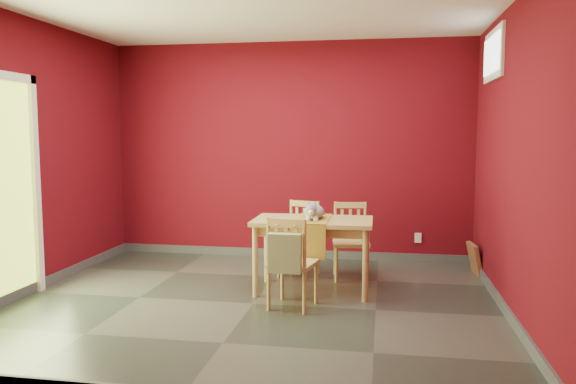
% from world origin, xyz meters
% --- Properties ---
extents(ground, '(4.50, 4.50, 0.00)m').
position_xyz_m(ground, '(0.00, 0.00, 0.00)').
color(ground, '#2D342D').
rests_on(ground, ground).
extents(room_shell, '(4.50, 4.50, 4.50)m').
position_xyz_m(room_shell, '(0.00, 0.00, 0.05)').
color(room_shell, '#520811').
rests_on(room_shell, ground).
extents(doorway, '(0.06, 1.01, 2.13)m').
position_xyz_m(doorway, '(-2.23, -0.40, 1.12)').
color(doorway, '#B7D838').
rests_on(doorway, ground).
extents(window, '(0.05, 0.90, 0.50)m').
position_xyz_m(window, '(2.23, 1.00, 2.35)').
color(window, white).
rests_on(window, room_shell).
extents(outlet_plate, '(0.08, 0.02, 0.12)m').
position_xyz_m(outlet_plate, '(1.60, 1.99, 0.30)').
color(outlet_plate, silver).
rests_on(outlet_plate, room_shell).
extents(dining_table, '(1.17, 0.69, 0.73)m').
position_xyz_m(dining_table, '(0.49, 0.50, 0.64)').
color(dining_table, tan).
rests_on(dining_table, ground).
extents(table_runner, '(0.33, 0.68, 0.34)m').
position_xyz_m(table_runner, '(0.49, 0.39, 0.68)').
color(table_runner, olive).
rests_on(table_runner, dining_table).
extents(chair_far_left, '(0.47, 0.47, 0.82)m').
position_xyz_m(chair_far_left, '(0.27, 1.12, 0.42)').
color(chair_far_left, tan).
rests_on(chair_far_left, ground).
extents(chair_far_right, '(0.43, 0.43, 0.82)m').
position_xyz_m(chair_far_right, '(0.83, 1.10, 0.42)').
color(chair_far_right, tan).
rests_on(chair_far_right, ground).
extents(chair_near, '(0.46, 0.46, 0.84)m').
position_xyz_m(chair_near, '(0.37, -0.07, 0.43)').
color(chair_near, tan).
rests_on(chair_near, ground).
extents(tote_bag, '(0.29, 0.18, 0.41)m').
position_xyz_m(tote_bag, '(0.35, -0.28, 0.55)').
color(tote_bag, '#8CAC6E').
rests_on(tote_bag, chair_near).
extents(cat, '(0.27, 0.44, 0.21)m').
position_xyz_m(cat, '(0.50, 0.49, 0.83)').
color(cat, slate).
rests_on(cat, table_runner).
extents(picture_frame, '(0.15, 0.36, 0.35)m').
position_xyz_m(picture_frame, '(2.19, 1.46, 0.18)').
color(picture_frame, brown).
rests_on(picture_frame, ground).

